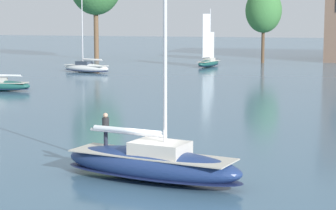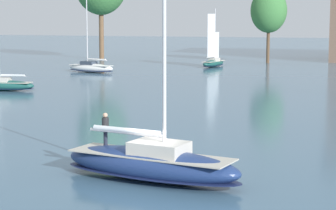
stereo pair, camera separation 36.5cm
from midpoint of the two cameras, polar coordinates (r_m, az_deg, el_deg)
name	(u,v)px [view 2 (the right image)]	position (r m, az deg, el deg)	size (l,w,h in m)	color
ground_plane	(151,180)	(31.23, -1.17, -6.59)	(400.00, 400.00, 0.00)	#42667F
tree_shore_right	(269,11)	(107.59, 8.86, 8.12)	(5.85, 5.85, 12.05)	brown
sailboat_main	(151,163)	(31.01, -1.14, -5.04)	(9.63, 4.58, 12.76)	navy
sailboat_moored_mid_channel	(213,62)	(98.93, 4.07, 3.76)	(3.14, 6.56, 8.71)	#194C47
sailboat_moored_far_slip	(4,85)	(69.67, -13.92, 1.72)	(6.63, 2.45, 8.93)	#194C47
sailboat_moored_outer_mooring	(91,67)	(89.76, -6.62, 3.27)	(7.55, 3.84, 10.01)	white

